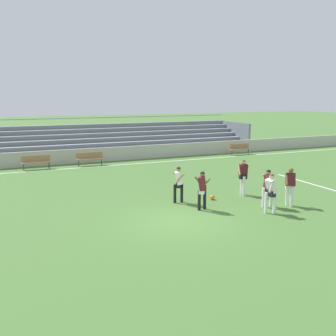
% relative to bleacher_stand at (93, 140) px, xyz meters
% --- Properties ---
extents(ground_plane, '(160.00, 160.00, 0.00)m').
position_rel_bleacher_stand_xyz_m(ground_plane, '(-0.51, -17.48, -1.21)').
color(ground_plane, '#477033').
extents(field_line_sideline, '(44.00, 0.12, 0.01)m').
position_rel_bleacher_stand_xyz_m(field_line_sideline, '(-0.51, -5.20, -1.21)').
color(field_line_sideline, white).
rests_on(field_line_sideline, ground).
extents(field_line_penalty_mark, '(0.12, 4.40, 0.01)m').
position_rel_bleacher_stand_xyz_m(field_line_penalty_mark, '(8.62, -14.27, -1.21)').
color(field_line_penalty_mark, white).
rests_on(field_line_penalty_mark, ground).
extents(sideline_wall, '(48.00, 0.16, 1.01)m').
position_rel_bleacher_stand_xyz_m(sideline_wall, '(-0.51, -3.37, -0.71)').
color(sideline_wall, '#BCB7AD').
rests_on(sideline_wall, ground).
extents(bleacher_stand, '(26.77, 5.01, 2.84)m').
position_rel_bleacher_stand_xyz_m(bleacher_stand, '(0.00, 0.00, 0.00)').
color(bleacher_stand, '#9EA3AD').
rests_on(bleacher_stand, ground).
extents(bench_near_bin, '(1.80, 0.40, 0.90)m').
position_rel_bleacher_stand_xyz_m(bench_near_bin, '(-4.68, -4.59, -0.67)').
color(bench_near_bin, '#99754C').
rests_on(bench_near_bin, ground).
extents(bench_far_left, '(1.80, 0.40, 0.90)m').
position_rel_bleacher_stand_xyz_m(bench_far_left, '(10.85, -4.59, -0.67)').
color(bench_far_left, '#99754C').
rests_on(bench_far_left, ground).
extents(bench_near_wall_gap, '(1.80, 0.40, 0.90)m').
position_rel_bleacher_stand_xyz_m(bench_near_wall_gap, '(-1.22, -4.59, -0.67)').
color(bench_near_wall_gap, '#99754C').
rests_on(bench_near_wall_gap, ground).
extents(player_dark_overlapping, '(0.48, 0.69, 1.62)m').
position_rel_bleacher_stand_xyz_m(player_dark_overlapping, '(0.97, -16.56, -0.25)').
color(player_dark_overlapping, black).
rests_on(player_dark_overlapping, ground).
extents(player_white_pressing_high, '(0.46, 0.63, 1.62)m').
position_rel_bleacher_stand_xyz_m(player_white_pressing_high, '(0.51, -15.21, -0.25)').
color(player_white_pressing_high, black).
rests_on(player_white_pressing_high, ground).
extents(player_dark_deep_cover, '(0.64, 0.53, 1.67)m').
position_rel_bleacher_stand_xyz_m(player_dark_deep_cover, '(4.69, -17.55, -0.22)').
color(player_dark_deep_cover, white).
rests_on(player_dark_deep_cover, ground).
extents(player_white_challenging, '(0.50, 0.44, 1.64)m').
position_rel_bleacher_stand_xyz_m(player_white_challenging, '(3.26, -18.09, -0.24)').
color(player_white_challenging, white).
rests_on(player_white_challenging, ground).
extents(player_dark_dropping_back, '(0.48, 0.58, 1.62)m').
position_rel_bleacher_stand_xyz_m(player_dark_dropping_back, '(3.73, -17.29, -0.26)').
color(player_dark_dropping_back, white).
rests_on(player_dark_dropping_back, ground).
extents(player_dark_on_ball, '(0.57, 0.42, 1.72)m').
position_rel_bleacher_stand_xyz_m(player_dark_on_ball, '(3.87, -15.24, -0.18)').
color(player_dark_on_ball, white).
rests_on(player_dark_on_ball, ground).
extents(soccer_ball, '(0.22, 0.22, 0.22)m').
position_rel_bleacher_stand_xyz_m(soccer_ball, '(2.13, -15.40, -1.10)').
color(soccer_ball, orange).
rests_on(soccer_ball, ground).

